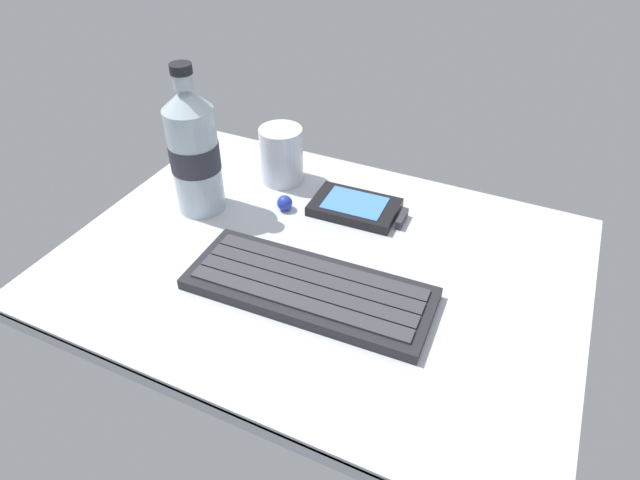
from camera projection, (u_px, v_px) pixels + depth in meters
The scene contains 6 objects.
ground_plane at pixel (319, 266), 69.70cm from camera, with size 64.00×48.00×2.80cm.
keyboard at pixel (309, 288), 63.83cm from camera, with size 29.36×11.99×1.70cm.
handheld_device at pixel (359, 208), 76.77cm from camera, with size 13.00×8.03×1.50cm.
juice_cup at pixel (282, 157), 81.68cm from camera, with size 6.40×6.40×8.50cm.
water_bottle at pixel (194, 151), 72.77cm from camera, with size 6.73×6.73×20.80cm.
trackball_mouse at pixel (285, 203), 77.12cm from camera, with size 2.20×2.20×2.20cm, color #2338B2.
Camera 1 is at (22.50, -47.94, 44.69)cm, focal length 30.72 mm.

